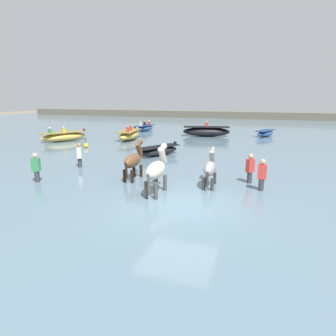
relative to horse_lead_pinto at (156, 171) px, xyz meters
The scene contains 17 objects.
ground_plane 1.79m from the horse_lead_pinto, 35.09° to the right, with size 120.00×120.00×0.00m, color #756B56.
water_surface 9.39m from the horse_lead_pinto, 83.65° to the left, with size 90.00×90.00×0.43m, color slate.
horse_lead_pinto is the anchor object (origin of this frame).
horse_trailing_bay 2.23m from the horse_lead_pinto, 136.39° to the left, with size 0.53×1.84×2.01m.
horse_flank_grey 2.23m from the horse_lead_pinto, 42.01° to the left, with size 0.53×1.72×1.87m.
boat_distant_west 16.42m from the horse_lead_pinto, 94.98° to the left, with size 4.34×2.31×1.32m.
boat_near_starboard 18.23m from the horse_lead_pinto, 78.84° to the left, with size 1.84×2.77×0.53m.
boat_far_inshore 14.19m from the horse_lead_pinto, 119.52° to the left, with size 1.81×3.76×1.21m.
boat_mid_channel 15.21m from the horse_lead_pinto, 139.17° to the left, with size 2.79×3.73×1.17m.
boat_distant_east 7.22m from the horse_lead_pinto, 109.60° to the left, with size 2.18×3.00×0.68m.
boat_far_offshore 20.32m from the horse_lead_pinto, 113.80° to the left, with size 1.29×2.84×1.04m.
person_onlooker_right 3.98m from the horse_lead_pinto, 38.22° to the left, with size 0.36×0.37×1.63m.
person_onlooker_left 3.93m from the horse_lead_pinto, 23.41° to the left, with size 0.32×0.21×1.63m.
person_spectator_far 5.75m from the horse_lead_pinto, 152.13° to the left, with size 0.33×0.38×1.63m.
person_wading_close 5.22m from the horse_lead_pinto, behind, with size 0.36×0.28×1.63m.
channel_buoy 11.15m from the horse_lead_pinto, 136.17° to the left, with size 0.31×0.31×0.71m.
far_shoreline 39.33m from the horse_lead_pinto, 88.50° to the left, with size 80.00×2.40×1.52m, color #605B4C.
Camera 1 is at (2.61, -8.94, 3.86)m, focal length 31.88 mm.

